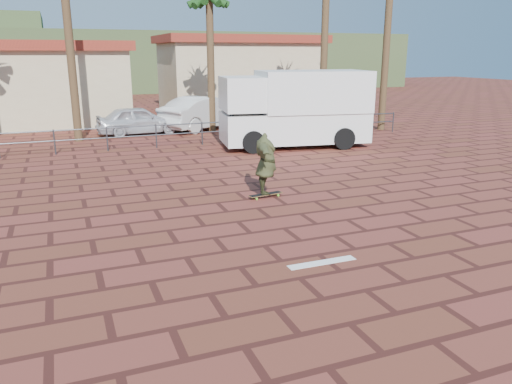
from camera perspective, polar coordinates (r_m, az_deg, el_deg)
ground at (r=10.46m, az=0.99°, el=-6.19°), size 120.00×120.00×0.00m
paint_stripe at (r=9.75m, az=7.56°, el=-7.99°), size 1.40×0.22×0.01m
guardrail at (r=21.54m, az=-11.36°, el=6.75°), size 24.06×0.06×1.00m
building_west at (r=31.10m, az=-26.17°, el=11.10°), size 12.60×7.60×4.50m
building_east at (r=35.02m, az=-1.96°, el=13.39°), size 10.60×6.60×5.00m
hill_front at (r=59.10m, az=-18.43°, el=13.98°), size 70.00×18.00×6.00m
longboard at (r=13.89m, az=1.11°, el=-0.28°), size 1.04×0.38×0.10m
skateboarder at (r=13.67m, az=1.13°, el=3.24°), size 1.15×2.18×1.71m
campervan at (r=21.51m, az=4.52°, el=9.65°), size 6.44×3.49×3.17m
car_silver at (r=25.44m, az=-13.25°, el=7.99°), size 4.17×1.92×1.38m
car_white at (r=26.64m, az=-5.79°, el=9.01°), size 5.46×4.14×1.72m
street_sign at (r=23.92m, az=6.93°, el=10.31°), size 0.50×0.07×2.46m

